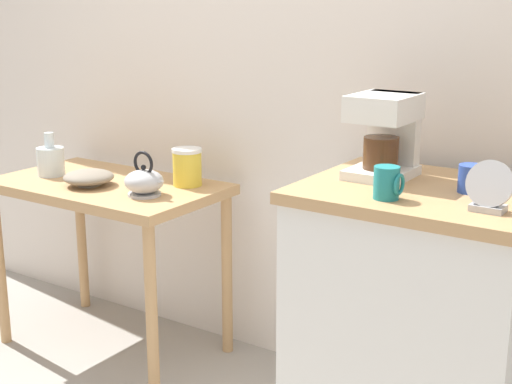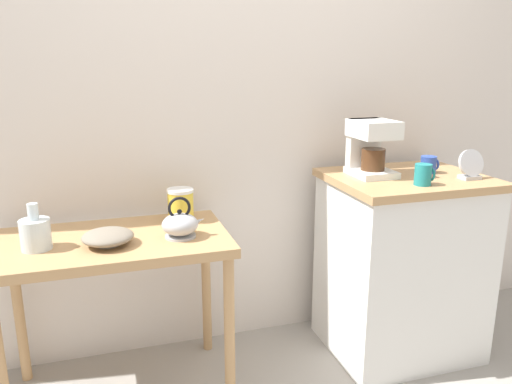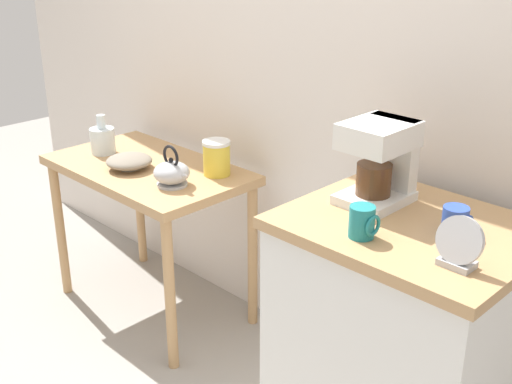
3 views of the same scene
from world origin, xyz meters
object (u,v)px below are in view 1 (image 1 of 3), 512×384
object	(u,v)px
bowl_stoneware	(89,177)
glass_carafe_vase	(51,160)
mug_blue	(472,179)
table_clock	(490,189)
teakettle	(144,182)
mug_dark_teal	(387,183)
canister_enamel	(187,167)
coffee_maker	(386,132)

from	to	relation	value
bowl_stoneware	glass_carafe_vase	world-z (taller)	glass_carafe_vase
mug_blue	table_clock	bearing A→B (deg)	-59.23
teakettle	mug_blue	distance (m)	1.22
mug_blue	mug_dark_teal	bearing A→B (deg)	-130.68
bowl_stoneware	table_clock	distance (m)	1.61
teakettle	glass_carafe_vase	bearing A→B (deg)	176.98
mug_dark_teal	table_clock	distance (m)	0.28
canister_enamel	table_clock	size ratio (longest dim) A/B	1.09
teakettle	mug_dark_teal	bearing A→B (deg)	-7.68
teakettle	glass_carafe_vase	xyz separation A→B (m)	(-0.55, 0.03, 0.01)
coffee_maker	table_clock	bearing A→B (deg)	-28.74
teakettle	table_clock	size ratio (longest dim) A/B	1.32
coffee_maker	table_clock	xyz separation A→B (m)	(0.39, -0.22, -0.08)
teakettle	coffee_maker	world-z (taller)	coffee_maker
teakettle	coffee_maker	xyz separation A→B (m)	(0.91, 0.11, 0.26)
coffee_maker	mug_blue	size ratio (longest dim) A/B	3.21
glass_carafe_vase	mug_dark_teal	xyz separation A→B (m)	(1.58, -0.17, 0.16)
mug_blue	mug_dark_teal	distance (m)	0.27
bowl_stoneware	coffee_maker	distance (m)	1.24
teakettle	table_clock	distance (m)	1.33
bowl_stoneware	mug_dark_teal	xyz separation A→B (m)	(1.32, -0.13, 0.19)
coffee_maker	table_clock	world-z (taller)	coffee_maker
table_clock	canister_enamel	bearing A→B (deg)	166.02
teakettle	table_clock	xyz separation A→B (m)	(1.31, -0.11, 0.18)
bowl_stoneware	glass_carafe_vase	distance (m)	0.27
glass_carafe_vase	mug_blue	distance (m)	1.76
mug_blue	glass_carafe_vase	bearing A→B (deg)	-178.92
glass_carafe_vase	mug_blue	world-z (taller)	mug_blue
coffee_maker	mug_blue	distance (m)	0.31
glass_carafe_vase	canister_enamel	distance (m)	0.61
glass_carafe_vase	coffee_maker	bearing A→B (deg)	3.20
bowl_stoneware	glass_carafe_vase	xyz separation A→B (m)	(-0.26, 0.04, 0.03)
teakettle	canister_enamel	distance (m)	0.22
coffee_maker	canister_enamel	bearing A→B (deg)	173.44
teakettle	glass_carafe_vase	world-z (taller)	glass_carafe_vase
mug_blue	canister_enamel	bearing A→B (deg)	172.73
bowl_stoneware	canister_enamel	world-z (taller)	canister_enamel
teakettle	mug_dark_teal	world-z (taller)	mug_dark_teal
table_clock	glass_carafe_vase	bearing A→B (deg)	175.86
canister_enamel	mug_dark_teal	distance (m)	1.07
bowl_stoneware	teakettle	bearing A→B (deg)	1.88
canister_enamel	mug_blue	bearing A→B (deg)	-7.27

